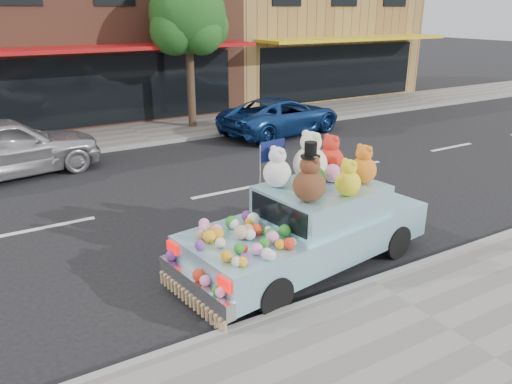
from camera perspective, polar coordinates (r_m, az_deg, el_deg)
ground at (r=11.93m, az=-3.44°, el=0.01°), size 120.00×120.00×0.00m
near_sidewalk at (r=7.37m, az=21.29°, el=-14.77°), size 60.00×3.00×0.12m
far_sidewalk at (r=17.72m, az=-13.20°, el=6.47°), size 60.00×3.00×0.12m
near_kerb at (r=8.19m, az=13.09°, el=-10.04°), size 60.00×0.12×0.13m
far_kerb at (r=16.33m, az=-11.56°, el=5.46°), size 60.00×0.12×0.13m
storefront_mid at (r=22.54m, az=-18.51°, el=18.07°), size 10.00×9.80×7.30m
storefront_right at (r=26.64m, az=4.12°, el=19.18°), size 10.00×9.80×7.30m
street_tree at (r=18.00m, az=-7.76°, el=18.72°), size 3.00×2.70×5.22m
car_silver at (r=14.30m, az=-26.80°, el=4.59°), size 4.88×2.56×1.58m
car_blue at (r=17.47m, az=2.91°, el=8.70°), size 4.86×2.95×1.26m
art_car at (r=8.37m, az=6.10°, el=-3.18°), size 4.68×2.34×2.28m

